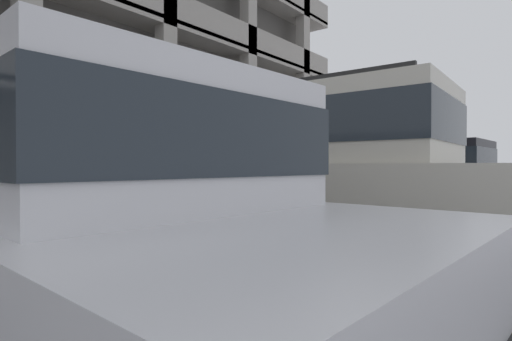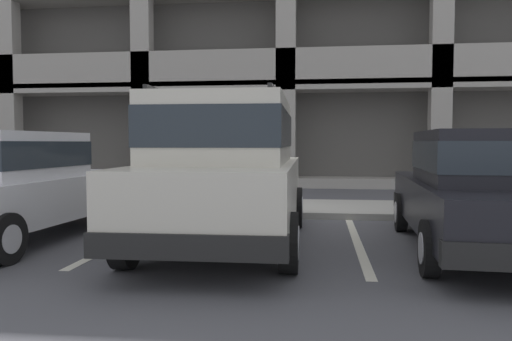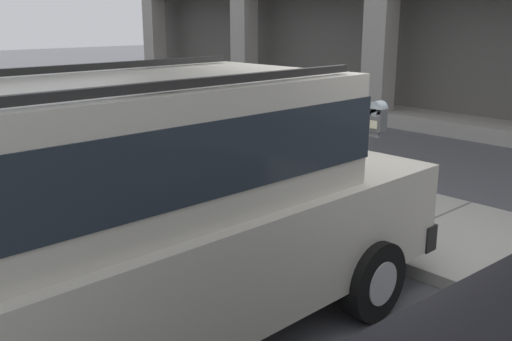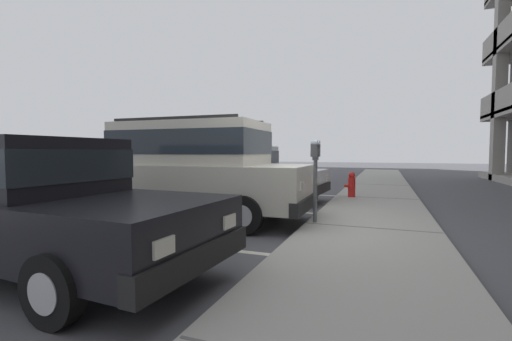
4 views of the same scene
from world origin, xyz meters
name	(u,v)px [view 2 (image 2 of 4)]	position (x,y,z in m)	size (l,w,h in m)	color
ground_plane	(257,223)	(0.00, 0.00, -0.05)	(80.00, 80.00, 0.10)	#4C4C51
sidewalk	(265,207)	(0.00, 1.30, 0.06)	(40.00, 2.20, 0.12)	#9E9B93
parking_stall_lines	(355,237)	(1.64, -1.40, 0.00)	(13.25, 4.80, 0.01)	silver
silver_suv	(227,165)	(-0.14, -2.17, 1.09)	(2.09, 4.82, 2.03)	beige
red_sedan	(13,183)	(-3.18, -2.33, 0.82)	(2.04, 4.58, 1.54)	silver
dark_hatchback	(484,189)	(3.14, -2.35, 0.82)	(2.01, 4.57, 1.54)	black
parking_meter_near	(252,152)	(-0.13, 0.35, 1.22)	(0.35, 0.12, 1.47)	#595B60
parking_garage	(295,29)	(0.07, 11.78, 6.03)	(32.00, 10.00, 13.25)	#54514D
fire_hydrant	(68,189)	(-3.94, 0.65, 0.46)	(0.30, 0.30, 0.70)	red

